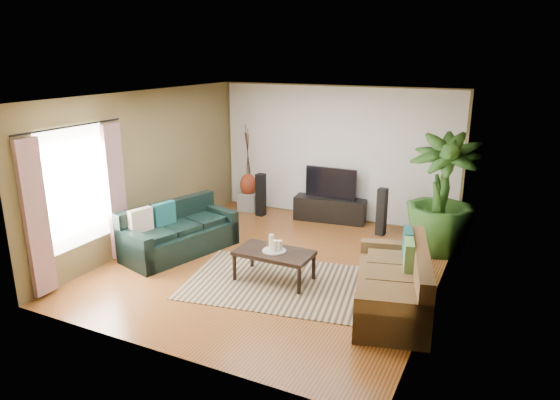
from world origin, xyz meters
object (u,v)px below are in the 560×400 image
Objects in this scene: sofa_right at (392,279)px; pedestal at (249,201)px; sofa_left at (180,229)px; speaker_right at (382,212)px; tv_stand at (330,209)px; speaker_left at (261,195)px; vase at (248,185)px; coffee_table at (274,266)px; television at (331,183)px; side_table at (192,215)px; potted_plant at (441,195)px.

sofa_right is 5.14× the size of pedestal.
sofa_left is 3.71m from speaker_right.
speaker_right is (1.15, -0.35, 0.21)m from tv_stand.
speaker_left is 1.81× the size of vase.
coffee_table is 3.56m from vase.
sofa_left is 3.23m from television.
television is (-0.22, 2.99, 0.56)m from coffee_table.
sofa_right is 4.87m from pedestal.
speaker_left is at bearing 9.75° from sofa_left.
television reaches higher than pedestal.
sofa_right is at bearing -18.86° from side_table.
potted_plant reaches higher than speaker_left.
television is at bearing -161.19° from sofa_right.
sofa_left is 3.75× the size of side_table.
potted_plant is at bearing -8.93° from vase.
sofa_right is at bearing -95.61° from potted_plant.
vase is (0.00, 0.00, 0.37)m from pedestal.
tv_stand is 1.85m from pedestal.
sofa_left is 0.95× the size of potted_plant.
tv_stand is (-0.22, 2.99, 0.01)m from coffee_table.
coffee_table is at bearing -53.12° from speaker_left.
sofa_right is 1.38× the size of tv_stand.
speaker_left is at bearing -175.27° from tv_stand.
pedestal is (-0.42, 0.21, -0.26)m from speaker_left.
speaker_left is at bearing -175.48° from speaker_right.
speaker_right is 1.29m from potted_plant.
sofa_right reaches higher than tv_stand.
speaker_left reaches higher than coffee_table.
sofa_right is 4.41m from speaker_left.
potted_plant is (2.23, -0.74, 0.23)m from television.
sofa_left is 1.84× the size of television.
television is at bearing 17.42° from speaker_left.
sofa_left is at bearing -109.63° from sofa_right.
side_table is (-3.42, -1.26, -0.19)m from speaker_right.
side_table is at bearing -169.12° from potted_plant.
vase is 0.95× the size of side_table.
potted_plant is at bearing -25.83° from tv_stand.
tv_stand is 1.36× the size of television.
pedestal is (-2.07, 2.88, -0.04)m from coffee_table.
coffee_table is 2.99m from tv_stand.
potted_plant is 5.28× the size of pedestal.
television is 2.74× the size of pedestal.
pedestal is at bearing 126.05° from coffee_table.
tv_stand is 1.61× the size of speaker_left.
pedestal is (-1.85, -0.10, -0.05)m from tv_stand.
sofa_left is 2.64m from pedestal.
pedestal is (-3.00, 0.25, -0.26)m from speaker_right.
speaker_right reaches higher than vase.
speaker_left is 2.58m from speaker_right.
tv_stand is 0.55m from television.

